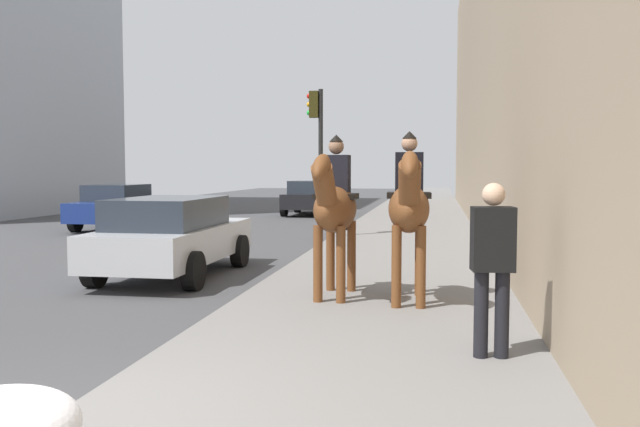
% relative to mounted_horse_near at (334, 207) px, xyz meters
% --- Properties ---
extents(mounted_horse_near, '(2.15, 0.62, 2.32)m').
position_rel_mounted_horse_near_xyz_m(mounted_horse_near, '(0.00, 0.00, 0.00)').
color(mounted_horse_near, brown).
rests_on(mounted_horse_near, sidewalk_slab).
extents(mounted_horse_far, '(2.15, 0.63, 2.35)m').
position_rel_mounted_horse_near_xyz_m(mounted_horse_far, '(-0.18, -1.05, 0.03)').
color(mounted_horse_far, brown).
rests_on(mounted_horse_far, sidewalk_slab).
extents(pedestrian_greeting, '(0.30, 0.43, 1.70)m').
position_rel_mounted_horse_near_xyz_m(pedestrian_greeting, '(-2.75, -1.96, -0.32)').
color(pedestrian_greeting, black).
rests_on(pedestrian_greeting, sidewalk_slab).
extents(car_near_lane, '(4.06, 2.15, 1.44)m').
position_rel_mounted_horse_near_xyz_m(car_near_lane, '(18.25, 3.70, -0.67)').
color(car_near_lane, black).
rests_on(car_near_lane, ground).
extents(car_mid_lane, '(4.22, 1.94, 1.44)m').
position_rel_mounted_horse_near_xyz_m(car_mid_lane, '(1.99, 3.26, -0.65)').
color(car_mid_lane, '#B7BABF').
rests_on(car_mid_lane, ground).
extents(car_far_lane, '(4.35, 1.91, 1.44)m').
position_rel_mounted_horse_near_xyz_m(car_far_lane, '(10.78, 8.64, -0.68)').
color(car_far_lane, navy).
rests_on(car_far_lane, ground).
extents(traffic_light_near_curb, '(0.20, 0.44, 4.05)m').
position_rel_mounted_horse_near_xyz_m(traffic_light_near_curb, '(8.28, 1.72, 1.29)').
color(traffic_light_near_curb, black).
rests_on(traffic_light_near_curb, ground).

